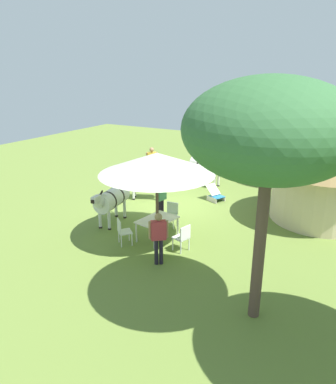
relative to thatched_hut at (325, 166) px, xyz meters
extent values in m
plane|color=olive|center=(1.53, -5.64, -2.13)|extent=(36.00, 36.00, 0.00)
cylinder|color=beige|center=(0.00, 0.00, -1.13)|extent=(3.64, 3.64, 2.00)
cone|color=olive|center=(0.00, 0.00, 0.79)|extent=(4.55, 4.55, 1.84)
cylinder|color=brown|center=(4.60, -4.55, -0.96)|extent=(0.10, 0.10, 2.34)
cone|color=beige|center=(4.60, -4.55, 0.55)|extent=(3.80, 3.80, 0.70)
cube|color=silver|center=(4.60, -4.55, -1.41)|extent=(1.49, 1.13, 0.04)
cylinder|color=silver|center=(4.05, -4.05, -1.78)|extent=(0.06, 0.06, 0.70)
cylinder|color=silver|center=(5.27, -4.24, -1.78)|extent=(0.06, 0.06, 0.70)
cylinder|color=silver|center=(3.92, -4.85, -1.78)|extent=(0.06, 0.06, 0.70)
cylinder|color=silver|center=(5.14, -5.04, -1.78)|extent=(0.06, 0.06, 0.70)
cube|color=silver|center=(5.45, -5.28, -1.68)|extent=(0.61, 0.61, 0.04)
cube|color=silver|center=(5.60, -5.40, -1.46)|extent=(0.32, 0.36, 0.45)
cylinder|color=silver|center=(5.19, -5.31, -1.91)|extent=(0.04, 0.04, 0.45)
cylinder|color=silver|center=(5.44, -5.02, -1.91)|extent=(0.04, 0.04, 0.45)
cylinder|color=silver|center=(5.47, -5.54, -1.91)|extent=(0.04, 0.04, 0.45)
cylinder|color=silver|center=(5.71, -5.25, -1.91)|extent=(0.04, 0.04, 0.45)
cube|color=silver|center=(4.92, -3.47, -1.68)|extent=(0.54, 0.53, 0.04)
cube|color=silver|center=(4.98, -3.28, -1.46)|extent=(0.43, 0.17, 0.45)
cylinder|color=silver|center=(5.05, -3.69, -1.91)|extent=(0.04, 0.04, 0.45)
cylinder|color=silver|center=(4.69, -3.58, -1.91)|extent=(0.04, 0.04, 0.45)
cylinder|color=silver|center=(5.16, -3.35, -1.91)|extent=(0.04, 0.04, 0.45)
cylinder|color=silver|center=(4.79, -3.24, -1.91)|extent=(0.04, 0.04, 0.45)
cube|color=white|center=(3.47, -4.66, -1.68)|extent=(0.46, 0.48, 0.04)
cube|color=white|center=(3.28, -4.68, -1.46)|extent=(0.08, 0.44, 0.45)
cylinder|color=white|center=(3.63, -4.45, -1.91)|extent=(0.04, 0.04, 0.45)
cylinder|color=white|center=(3.67, -4.83, -1.91)|extent=(0.04, 0.04, 0.45)
cylinder|color=white|center=(3.27, -4.49, -1.91)|extent=(0.04, 0.04, 0.45)
cylinder|color=white|center=(3.31, -4.86, -1.91)|extent=(0.04, 0.04, 0.45)
cylinder|color=black|center=(2.93, -5.33, -1.74)|extent=(0.11, 0.11, 0.79)
cylinder|color=black|center=(3.06, -5.36, -1.74)|extent=(0.11, 0.11, 0.79)
cube|color=#4A9068|center=(3.00, -5.34, -1.07)|extent=(0.46, 0.27, 0.56)
cylinder|color=tan|center=(2.76, -5.30, -1.05)|extent=(0.08, 0.08, 0.52)
cylinder|color=tan|center=(3.23, -5.39, -1.05)|extent=(0.08, 0.08, 0.52)
sphere|color=tan|center=(3.00, -5.34, -0.67)|extent=(0.21, 0.21, 0.21)
cylinder|color=black|center=(5.97, -3.58, -1.73)|extent=(0.12, 0.12, 0.82)
cylinder|color=black|center=(6.06, -3.70, -1.73)|extent=(0.12, 0.12, 0.82)
cube|color=#B6363F|center=(6.02, -3.64, -1.03)|extent=(0.44, 0.47, 0.58)
cylinder|color=#997953|center=(5.86, -3.44, -1.01)|extent=(0.09, 0.09, 0.54)
cylinder|color=#997953|center=(6.17, -3.84, -1.01)|extent=(0.09, 0.09, 0.54)
sphere|color=#997953|center=(6.02, -3.64, -0.61)|extent=(0.22, 0.22, 0.22)
cylinder|color=#1F202B|center=(-1.39, -8.41, -1.70)|extent=(0.13, 0.13, 0.86)
cylinder|color=#1F202B|center=(-1.29, -8.53, -1.70)|extent=(0.13, 0.13, 0.86)
cube|color=gold|center=(-1.34, -8.47, -0.97)|extent=(0.47, 0.49, 0.61)
cylinder|color=#A77553|center=(-1.52, -8.28, -0.95)|extent=(0.09, 0.09, 0.58)
cylinder|color=#A77553|center=(-1.17, -8.67, -0.95)|extent=(0.09, 0.09, 0.58)
sphere|color=#A77553|center=(-1.34, -8.47, -0.52)|extent=(0.23, 0.23, 0.23)
cube|color=teal|center=(0.06, -4.21, -1.91)|extent=(0.70, 0.72, 0.03)
cube|color=silver|center=(-0.06, -4.45, -1.67)|extent=(0.67, 0.65, 0.41)
cube|color=beige|center=(-0.20, -4.15, -2.02)|extent=(0.29, 0.57, 0.22)
cube|color=beige|center=(0.27, -4.36, -2.02)|extent=(0.29, 0.57, 0.22)
cylinder|color=silver|center=(1.34, -7.09, -1.09)|extent=(1.20, 1.61, 0.62)
cylinder|color=black|center=(1.21, -6.82, -1.09)|extent=(0.61, 0.34, 0.64)
cylinder|color=black|center=(1.45, -7.33, -1.09)|extent=(0.61, 0.34, 0.64)
cylinder|color=silver|center=(1.66, -7.77, -0.91)|extent=(0.48, 0.60, 0.49)
cube|color=silver|center=(1.78, -8.02, -0.75)|extent=(0.33, 0.44, 0.20)
cube|color=black|center=(1.85, -8.18, -0.78)|extent=(0.16, 0.16, 0.12)
cube|color=black|center=(1.66, -7.77, -0.71)|extent=(0.19, 0.35, 0.28)
cylinder|color=silver|center=(1.74, -7.53, -1.73)|extent=(0.11, 0.11, 0.81)
cylinder|color=black|center=(1.74, -7.53, -2.10)|extent=(0.13, 0.13, 0.06)
cylinder|color=silver|center=(1.43, -7.68, -1.73)|extent=(0.11, 0.11, 0.81)
cylinder|color=black|center=(1.43, -7.68, -2.10)|extent=(0.13, 0.13, 0.06)
cylinder|color=silver|center=(1.25, -6.51, -1.73)|extent=(0.11, 0.11, 0.81)
cylinder|color=black|center=(1.25, -6.51, -2.10)|extent=(0.13, 0.13, 0.06)
cylinder|color=silver|center=(0.94, -6.65, -1.73)|extent=(0.11, 0.11, 0.81)
cylinder|color=black|center=(0.94, -6.65, -2.10)|extent=(0.13, 0.13, 0.06)
cylinder|color=black|center=(1.00, -6.37, -1.19)|extent=(0.15, 0.23, 0.53)
cylinder|color=silver|center=(-1.88, -5.60, -1.10)|extent=(0.91, 1.68, 0.70)
cylinder|color=black|center=(-1.93, -5.91, -1.10)|extent=(0.72, 0.17, 0.72)
cylinder|color=black|center=(-1.85, -5.31, -1.10)|extent=(0.72, 0.17, 0.72)
cylinder|color=silver|center=(-1.78, -4.80, -0.92)|extent=(0.39, 0.59, 0.52)
cube|color=silver|center=(-1.74, -4.52, -0.76)|extent=(0.23, 0.42, 0.20)
cube|color=black|center=(-1.72, -4.35, -0.79)|extent=(0.13, 0.13, 0.12)
cube|color=black|center=(-1.78, -4.80, -0.72)|extent=(0.09, 0.37, 0.28)
cylinder|color=silver|center=(-2.00, -4.97, -1.75)|extent=(0.11, 0.11, 0.77)
cylinder|color=black|center=(-2.00, -4.97, -2.10)|extent=(0.13, 0.13, 0.06)
cylinder|color=silver|center=(-1.61, -5.02, -1.75)|extent=(0.11, 0.11, 0.77)
cylinder|color=black|center=(-1.61, -5.02, -2.10)|extent=(0.13, 0.13, 0.06)
cylinder|color=silver|center=(-2.16, -6.17, -1.75)|extent=(0.11, 0.11, 0.77)
cylinder|color=black|center=(-2.16, -6.17, -2.10)|extent=(0.13, 0.13, 0.06)
cylinder|color=silver|center=(-1.77, -6.23, -1.75)|extent=(0.11, 0.11, 0.77)
cylinder|color=black|center=(-1.77, -6.23, -2.10)|extent=(0.13, 0.13, 0.06)
cylinder|color=black|center=(-2.00, -6.44, -1.20)|extent=(0.08, 0.24, 0.53)
cylinder|color=silver|center=(4.25, -6.74, -1.15)|extent=(1.63, 0.90, 0.69)
cylinder|color=black|center=(3.94, -6.78, -1.15)|extent=(0.18, 0.71, 0.71)
cylinder|color=black|center=(4.52, -6.70, -1.15)|extent=(0.18, 0.71, 0.71)
cylinder|color=silver|center=(5.02, -6.63, -0.97)|extent=(0.59, 0.38, 0.51)
cube|color=silver|center=(5.29, -6.59, -0.81)|extent=(0.42, 0.23, 0.20)
cube|color=black|center=(5.47, -6.57, -0.84)|extent=(0.14, 0.14, 0.12)
cube|color=black|center=(5.02, -6.63, -0.77)|extent=(0.37, 0.09, 0.28)
cylinder|color=silver|center=(4.80, -6.47, -1.77)|extent=(0.11, 0.11, 0.72)
cylinder|color=black|center=(4.80, -6.47, -2.10)|extent=(0.13, 0.13, 0.06)
cylinder|color=silver|center=(4.86, -6.85, -1.77)|extent=(0.11, 0.11, 0.72)
cylinder|color=black|center=(4.86, -6.85, -2.10)|extent=(0.13, 0.13, 0.06)
cylinder|color=silver|center=(3.64, -6.63, -1.77)|extent=(0.11, 0.11, 0.72)
cylinder|color=black|center=(3.64, -6.63, -2.10)|extent=(0.13, 0.13, 0.06)
cylinder|color=silver|center=(3.69, -7.01, -1.77)|extent=(0.11, 0.11, 0.72)
cylinder|color=black|center=(3.69, -7.01, -2.10)|extent=(0.13, 0.13, 0.06)
cylinder|color=black|center=(3.43, -6.85, -1.25)|extent=(0.24, 0.08, 0.53)
cylinder|color=brown|center=(6.94, -0.45, -0.42)|extent=(0.26, 0.26, 3.42)
ellipsoid|color=#326435|center=(6.94, -0.45, 2.27)|extent=(3.58, 3.58, 2.15)
cylinder|color=#484328|center=(-4.50, -1.14, -0.82)|extent=(0.25, 0.25, 2.63)
ellipsoid|color=#1D5A16|center=(-4.50, -1.14, 1.44)|extent=(3.46, 3.46, 2.07)
camera|label=1|loc=(14.19, 1.32, 3.42)|focal=33.64mm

